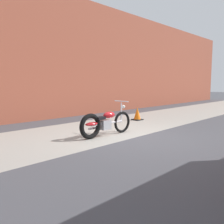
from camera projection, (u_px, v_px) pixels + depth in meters
ground_plane at (136, 137)px, 7.04m from camera, size 80.00×80.00×0.00m
sidewalk_slab at (95, 129)px, 8.24m from camera, size 36.00×3.50×0.01m
brick_building_wall at (40, 55)px, 10.27m from camera, size 36.00×0.50×5.56m
motorcycle_red at (103, 123)px, 7.14m from camera, size 2.01×0.58×1.03m
traffic_cone at (137, 114)px, 10.35m from camera, size 0.40×0.40×0.55m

